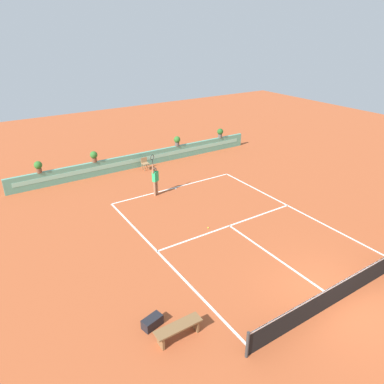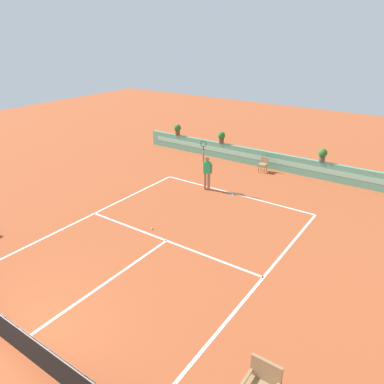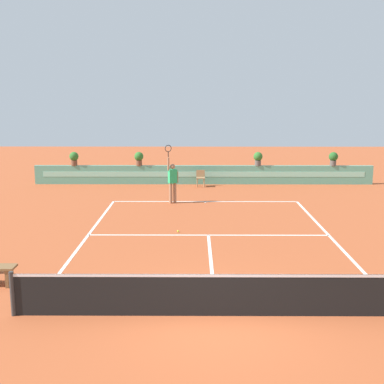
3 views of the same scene
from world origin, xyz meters
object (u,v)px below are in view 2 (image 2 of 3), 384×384
at_px(ball_kid_chair, 263,164).
at_px(potted_plant_far_left, 177,129).
at_px(tennis_player, 207,170).
at_px(potted_plant_right, 323,154).
at_px(tennis_ball_near_baseline, 152,228).
at_px(potted_plant_left, 221,137).

height_order(ball_kid_chair, potted_plant_far_left, potted_plant_far_left).
relative_size(tennis_player, potted_plant_right, 3.57).
bearing_deg(ball_kid_chair, tennis_ball_near_baseline, -95.69).
relative_size(ball_kid_chair, tennis_ball_near_baseline, 12.50).
bearing_deg(potted_plant_left, potted_plant_right, 0.00).
relative_size(potted_plant_far_left, potted_plant_left, 1.00).
xyz_separation_m(tennis_player, tennis_ball_near_baseline, (0.39, -4.81, -1.02)).
height_order(tennis_player, potted_plant_left, tennis_player).
xyz_separation_m(ball_kid_chair, potted_plant_left, (-3.27, 0.73, 0.93)).
relative_size(ball_kid_chair, potted_plant_left, 1.17).
xyz_separation_m(tennis_player, potted_plant_right, (4.33, 4.81, 0.36)).
distance_m(tennis_player, potted_plant_right, 6.48).
relative_size(tennis_ball_near_baseline, potted_plant_right, 0.09).
distance_m(potted_plant_far_left, potted_plant_right, 9.77).
relative_size(ball_kid_chair, potted_plant_right, 1.17).
bearing_deg(ball_kid_chair, potted_plant_far_left, 173.79).
height_order(tennis_ball_near_baseline, potted_plant_far_left, potted_plant_far_left).
bearing_deg(potted_plant_far_left, tennis_ball_near_baseline, -58.74).
distance_m(ball_kid_chair, tennis_player, 4.31).
bearing_deg(potted_plant_right, tennis_ball_near_baseline, -112.25).
relative_size(tennis_ball_near_baseline, potted_plant_far_left, 0.09).
bearing_deg(potted_plant_far_left, potted_plant_left, 0.00).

